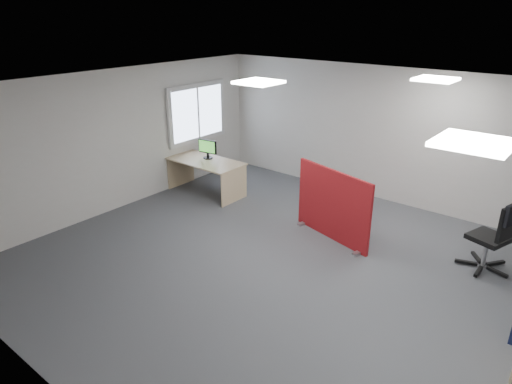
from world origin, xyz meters
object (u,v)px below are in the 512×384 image
Objects in this scene: red_divider at (333,206)px; second_desk at (207,168)px; monitor_second at (208,148)px; office_chair at (498,232)px.

red_divider is 3.16m from second_desk.
monitor_second reaches higher than second_desk.
red_divider reaches higher than office_chair.
office_chair is (5.66, 0.28, -0.29)m from monitor_second.
red_divider is 3.62× the size of monitor_second.
office_chair is (5.60, 0.38, 0.10)m from second_desk.
monitor_second is at bearing 123.24° from second_desk.
red_divider is 0.97× the size of second_desk.
second_desk is (-3.15, 0.18, -0.05)m from red_divider.
office_chair reaches higher than second_desk.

